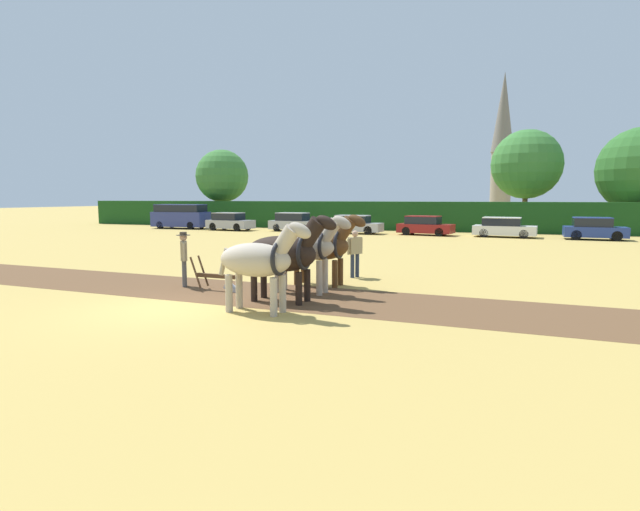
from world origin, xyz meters
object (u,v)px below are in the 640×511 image
(draft_horse_lead_right, at_px, (284,253))
(parked_car_center_left, at_px, (294,222))
(church_spire, at_px, (502,142))
(tree_far_left, at_px, (222,176))
(parked_van, at_px, (181,216))
(farmer_at_plow, at_px, (184,254))
(plow, at_px, (220,281))
(parked_car_left, at_px, (230,222))
(draft_horse_trail_left, at_px, (305,247))
(farmer_beside_team, at_px, (355,250))
(parked_car_center_right, at_px, (425,226))
(parked_car_right, at_px, (504,228))
(draft_horse_lead_left, at_px, (259,260))
(parked_car_center, at_px, (354,225))
(draft_horse_trail_right, at_px, (322,245))
(tree_left, at_px, (527,164))
(parked_car_far_right, at_px, (594,229))

(draft_horse_lead_right, height_order, parked_car_center_left, draft_horse_lead_right)
(church_spire, bearing_deg, tree_far_left, -127.88)
(parked_van, bearing_deg, parked_car_center_left, -1.94)
(church_spire, height_order, parked_van, church_spire)
(farmer_at_plow, bearing_deg, plow, -46.70)
(farmer_at_plow, xyz_separation_m, parked_car_left, (-12.86, 24.44, -0.29))
(draft_horse_trail_left, relative_size, parked_car_left, 0.67)
(farmer_beside_team, relative_size, parked_car_center_right, 0.39)
(parked_van, xyz_separation_m, parked_car_right, (27.78, -0.28, -0.44))
(parked_car_center_right, bearing_deg, draft_horse_lead_left, -81.45)
(church_spire, relative_size, draft_horse_lead_left, 8.07)
(tree_far_left, distance_m, plow, 37.99)
(parked_car_left, bearing_deg, church_spire, 67.34)
(parked_car_center, bearing_deg, farmer_at_plow, -82.97)
(parked_car_left, bearing_deg, parked_van, 177.58)
(plow, bearing_deg, farmer_beside_team, 52.82)
(draft_horse_trail_right, height_order, farmer_beside_team, draft_horse_trail_right)
(tree_left, xyz_separation_m, draft_horse_trail_left, (-7.01, -34.38, -4.35))
(draft_horse_trail_right, bearing_deg, farmer_at_plow, -154.95)
(draft_horse_trail_right, xyz_separation_m, parked_car_center, (-5.69, 22.72, -0.60))
(plow, xyz_separation_m, parked_car_center_right, (2.32, 25.07, 0.38))
(parked_car_center, bearing_deg, parked_car_right, 4.84)
(parked_van, distance_m, parked_car_center, 16.75)
(parked_car_center, bearing_deg, draft_horse_lead_left, -75.11)
(draft_horse_lead_left, relative_size, parked_car_center, 0.60)
(plow, relative_size, parked_car_center, 0.37)
(parked_car_left, relative_size, parked_car_far_right, 1.07)
(parked_van, distance_m, parked_car_right, 27.78)
(parked_car_center_right, bearing_deg, church_spire, 91.75)
(draft_horse_lead_left, bearing_deg, draft_horse_lead_right, 89.81)
(draft_horse_trail_left, relative_size, draft_horse_trail_right, 1.00)
(draft_horse_lead_left, xyz_separation_m, draft_horse_trail_left, (0.06, 2.77, 0.05))
(farmer_beside_team, xyz_separation_m, parked_car_far_right, (10.51, 20.91, -0.25))
(tree_left, xyz_separation_m, plow, (-9.54, -35.02, -5.39))
(draft_horse_trail_right, distance_m, farmer_beside_team, 2.00)
(tree_far_left, relative_size, farmer_at_plow, 4.42)
(draft_horse_lead_left, height_order, parked_car_center_right, draft_horse_lead_left)
(parked_car_left, bearing_deg, parked_car_center_right, 5.71)
(draft_horse_lead_left, bearing_deg, church_spire, 87.48)
(draft_horse_trail_right, xyz_separation_m, parked_car_right, (5.36, 23.05, -0.62))
(church_spire, distance_m, draft_horse_trail_left, 66.65)
(farmer_beside_team, distance_m, parked_van, 31.42)
(tree_far_left, relative_size, parked_van, 1.48)
(tree_left, relative_size, parked_car_center, 2.03)
(parked_car_right, height_order, parked_car_far_right, parked_car_far_right)
(parked_car_center_left, bearing_deg, draft_horse_trail_left, -61.70)
(draft_horse_trail_right, xyz_separation_m, parked_car_far_right, (11.05, 22.81, -0.58))
(church_spire, distance_m, parked_car_center_right, 42.88)
(farmer_beside_team, bearing_deg, plow, -94.19)
(parked_car_center_right, bearing_deg, parked_car_left, -170.47)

